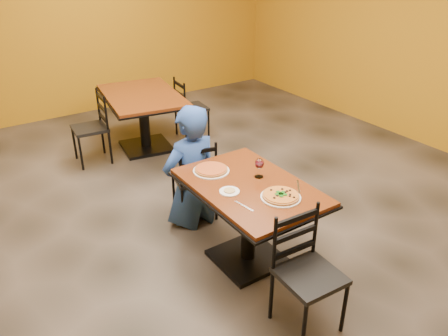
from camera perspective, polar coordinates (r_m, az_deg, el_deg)
floor at (r=4.34m, az=-0.96°, el=-8.12°), size 7.00×8.00×0.01m
wall_back at (r=7.31m, az=-19.36°, el=17.81°), size 7.00×0.01×3.00m
table_main at (r=3.69m, az=3.22°, el=-4.78°), size 0.83×1.23×0.75m
table_second at (r=5.91m, az=-10.27°, el=7.52°), size 1.12×1.49×0.75m
chair_main_near at (r=3.21m, az=10.89°, el=-13.43°), size 0.42×0.42×0.89m
chair_main_far at (r=4.40m, az=-3.85°, el=-1.20°), size 0.46×0.46×0.84m
chair_second_left at (r=5.73m, az=-16.73°, el=4.80°), size 0.43×0.43×0.88m
chair_second_right at (r=6.26m, az=-4.13°, el=7.63°), size 0.42×0.42×0.84m
diner at (r=4.24m, az=-4.29°, el=0.32°), size 0.63×0.43×1.20m
plate_main at (r=3.44m, az=7.23°, el=-3.72°), size 0.31×0.31×0.01m
pizza_main at (r=3.43m, az=7.25°, el=-3.49°), size 0.28×0.28×0.02m
plate_far at (r=3.79m, az=-1.65°, el=-0.35°), size 0.31×0.31×0.01m
pizza_far at (r=3.79m, az=-1.65°, el=-0.14°), size 0.28×0.28×0.02m
side_plate at (r=3.49m, az=0.70°, el=-3.01°), size 0.16×0.16×0.01m
dip at (r=3.48m, az=0.70°, el=-2.88°), size 0.09×0.09×0.01m
wine_glass at (r=3.68m, az=4.51°, el=0.10°), size 0.08×0.08×0.18m
fork at (r=3.31m, az=2.57°, el=-4.87°), size 0.04×0.19×0.00m
knife at (r=3.61m, az=9.45°, el=-2.31°), size 0.14×0.17×0.00m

